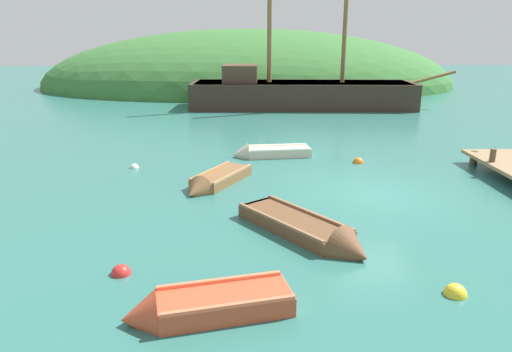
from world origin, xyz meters
TOP-DOWN VIEW (x-y plane):
  - ground_plane at (0.00, 0.00)m, footprint 120.00×120.00m
  - shore_hill at (-3.48, 30.69)m, footprint 37.56×22.36m
  - sailing_ship at (-0.28, 17.50)m, footprint 17.25×4.55m
  - rowboat_center at (-2.39, -3.24)m, footprint 3.21×3.76m
  - rowboat_near_dock at (-4.98, 0.89)m, footprint 2.31×3.16m
  - rowboat_portside at (-3.06, 4.62)m, footprint 3.21×1.23m
  - rowboat_outer_right at (-4.79, -6.42)m, footprint 3.09×1.55m
  - buoy_white at (-8.04, 3.09)m, footprint 0.31×0.31m
  - buoy_orange at (0.37, 3.57)m, footprint 0.40×0.40m
  - buoy_red at (-6.56, -4.90)m, footprint 0.41×0.41m
  - buoy_yellow at (-0.03, -5.88)m, footprint 0.43×0.43m

SIDE VIEW (x-z plane):
  - ground_plane at x=0.00m, z-range 0.00..0.00m
  - shore_hill at x=-3.48m, z-range -5.16..5.16m
  - buoy_white at x=-8.04m, z-range -0.16..0.16m
  - buoy_orange at x=0.37m, z-range -0.20..0.20m
  - buoy_red at x=-6.56m, z-range -0.20..0.20m
  - buoy_yellow at x=-0.03m, z-range -0.22..0.22m
  - rowboat_near_dock at x=-4.98m, z-range -0.35..0.55m
  - rowboat_center at x=-2.39m, z-range -0.42..0.63m
  - rowboat_portside at x=-3.06m, z-range -0.35..0.56m
  - rowboat_outer_right at x=-4.79m, z-range -0.33..0.58m
  - sailing_ship at x=-0.28m, z-range -5.83..7.07m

